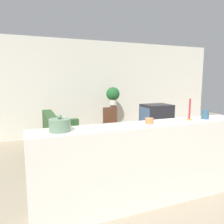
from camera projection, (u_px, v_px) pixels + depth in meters
ground_plane at (133, 188)px, 3.26m from camera, size 14.00×14.00×0.00m
wall_back at (78, 88)px, 6.21m from camera, size 9.00×0.06×2.70m
couch at (65, 142)px, 4.56m from camera, size 0.84×1.76×0.89m
tv_stand at (156, 135)px, 5.39m from camera, size 0.72×0.58×0.49m
television at (156, 115)px, 5.31m from camera, size 0.67×0.55×0.51m
wooden_chair at (112, 122)px, 5.77m from camera, size 0.44×0.44×0.87m
plant_stand at (113, 120)px, 6.29m from camera, size 0.16×0.16×0.88m
potted_plant at (113, 95)px, 6.18m from camera, size 0.38×0.38×0.51m
foreground_counter at (147, 163)px, 2.83m from camera, size 2.91×0.44×1.05m
decorative_bowl at (60, 125)px, 2.35m from camera, size 0.23×0.23×0.19m
candle_jar at (149, 121)px, 2.76m from camera, size 0.11×0.11×0.07m
candlestick at (189, 113)px, 2.98m from camera, size 0.07×0.07×0.30m
coffee_tin at (205, 115)px, 3.09m from camera, size 0.10×0.10×0.12m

